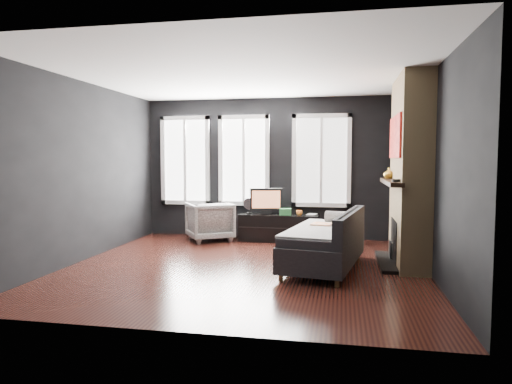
% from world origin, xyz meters
% --- Properties ---
extents(floor, '(5.00, 5.00, 0.00)m').
position_xyz_m(floor, '(0.00, 0.00, 0.00)').
color(floor, black).
rests_on(floor, ground).
extents(ceiling, '(5.00, 5.00, 0.00)m').
position_xyz_m(ceiling, '(0.00, 0.00, 2.70)').
color(ceiling, white).
rests_on(ceiling, ground).
extents(wall_back, '(5.00, 0.02, 2.70)m').
position_xyz_m(wall_back, '(0.00, 2.50, 1.35)').
color(wall_back, black).
rests_on(wall_back, ground).
extents(wall_left, '(0.02, 5.00, 2.70)m').
position_xyz_m(wall_left, '(-2.50, 0.00, 1.35)').
color(wall_left, black).
rests_on(wall_left, ground).
extents(wall_right, '(0.02, 5.00, 2.70)m').
position_xyz_m(wall_right, '(2.50, 0.00, 1.35)').
color(wall_right, black).
rests_on(wall_right, ground).
extents(windows, '(4.00, 0.16, 1.76)m').
position_xyz_m(windows, '(-0.45, 2.46, 2.38)').
color(windows, white).
rests_on(windows, wall_back).
extents(fireplace, '(0.70, 1.62, 2.70)m').
position_xyz_m(fireplace, '(2.30, 0.60, 1.35)').
color(fireplace, '#93724C').
rests_on(fireplace, floor).
extents(sofa, '(1.28, 2.05, 0.82)m').
position_xyz_m(sofa, '(1.10, 0.13, 0.41)').
color(sofa, '#262729').
rests_on(sofa, floor).
extents(stripe_pillow, '(0.07, 0.29, 0.29)m').
position_xyz_m(stripe_pillow, '(1.38, 0.53, 0.59)').
color(stripe_pillow, gray).
rests_on(stripe_pillow, sofa).
extents(armchair, '(1.04, 1.03, 0.80)m').
position_xyz_m(armchair, '(-1.10, 1.95, 0.40)').
color(armchair, white).
rests_on(armchair, floor).
extents(media_console, '(1.47, 0.49, 0.50)m').
position_xyz_m(media_console, '(0.20, 2.10, 0.25)').
color(media_console, black).
rests_on(media_console, floor).
extents(monitor, '(0.63, 0.26, 0.55)m').
position_xyz_m(monitor, '(-0.05, 2.13, 0.78)').
color(monitor, black).
rests_on(monitor, media_console).
extents(desk_fan, '(0.22, 0.22, 0.31)m').
position_xyz_m(desk_fan, '(-0.37, 2.08, 0.66)').
color(desk_fan, gray).
rests_on(desk_fan, media_console).
extents(mug, '(0.13, 0.11, 0.12)m').
position_xyz_m(mug, '(0.58, 2.03, 0.56)').
color(mug, orange).
rests_on(mug, media_console).
extents(book, '(0.16, 0.05, 0.22)m').
position_xyz_m(book, '(0.72, 2.15, 0.61)').
color(book, '#B8AA92').
rests_on(book, media_console).
extents(storage_box, '(0.22, 0.15, 0.12)m').
position_xyz_m(storage_box, '(0.32, 2.05, 0.56)').
color(storage_box, '#2C723A').
rests_on(storage_box, media_console).
extents(mantel_vase, '(0.21, 0.21, 0.16)m').
position_xyz_m(mantel_vase, '(2.05, 1.05, 1.31)').
color(mantel_vase, gold).
rests_on(mantel_vase, fireplace).
extents(mantel_clock, '(0.13, 0.13, 0.04)m').
position_xyz_m(mantel_clock, '(2.05, 0.05, 1.25)').
color(mantel_clock, black).
rests_on(mantel_clock, fireplace).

